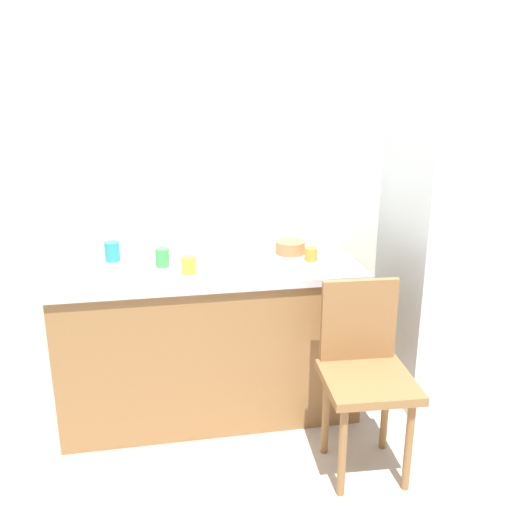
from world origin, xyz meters
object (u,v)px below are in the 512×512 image
object	(u,v)px
cup_yellow	(189,265)
cup_green	(162,257)
terracotta_bowl	(290,247)
cup_orange	(311,254)
dish_tray	(214,259)
refrigerator	(441,270)
chair	(365,369)
cup_teal	(112,251)

from	to	relation	value
cup_yellow	cup_green	world-z (taller)	cup_green
terracotta_bowl	cup_orange	world-z (taller)	cup_orange
dish_tray	cup_orange	size ratio (longest dim) A/B	3.97
refrigerator	dish_tray	xyz separation A→B (m)	(-1.28, 0.04, 0.13)
terracotta_bowl	dish_tray	bearing A→B (deg)	-167.29
chair	dish_tray	world-z (taller)	dish_tray
refrigerator	cup_teal	size ratio (longest dim) A/B	14.47
cup_green	cup_orange	size ratio (longest dim) A/B	1.34
cup_green	refrigerator	bearing A→B (deg)	-1.17
cup_teal	cup_yellow	size ratio (longest dim) A/B	1.20
terracotta_bowl	cup_green	size ratio (longest dim) A/B	1.73
cup_green	cup_orange	xyz separation A→B (m)	(0.78, -0.04, -0.01)
cup_green	cup_teal	bearing A→B (deg)	151.50
chair	terracotta_bowl	xyz separation A→B (m)	(-0.18, 0.72, 0.38)
chair	cup_green	xyz separation A→B (m)	(-0.88, 0.62, 0.39)
dish_tray	cup_yellow	world-z (taller)	cup_yellow
refrigerator	chair	world-z (taller)	refrigerator
terracotta_bowl	cup_yellow	size ratio (longest dim) A/B	1.91
cup_teal	dish_tray	bearing A→B (deg)	-14.57
cup_orange	cup_teal	bearing A→B (deg)	169.92
terracotta_bowl	cup_teal	distance (m)	0.96
dish_tray	cup_orange	distance (m)	0.52
chair	cup_orange	xyz separation A→B (m)	(-0.10, 0.58, 0.38)
chair	cup_yellow	distance (m)	0.98
refrigerator	cup_orange	distance (m)	0.78
refrigerator	dish_tray	world-z (taller)	refrigerator
chair	refrigerator	bearing A→B (deg)	44.61
refrigerator	cup_teal	bearing A→B (deg)	174.54
terracotta_bowl	cup_yellow	world-z (taller)	cup_yellow
cup_orange	cup_yellow	bearing A→B (deg)	-172.10
chair	terracotta_bowl	distance (m)	0.84
refrigerator	chair	size ratio (longest dim) A/B	1.67
cup_green	dish_tray	bearing A→B (deg)	0.91
dish_tray	cup_teal	xyz separation A→B (m)	(-0.53, 0.14, 0.03)
refrigerator	cup_orange	size ratio (longest dim) A/B	21.09
refrigerator	terracotta_bowl	distance (m)	0.87
cup_yellow	cup_green	size ratio (longest dim) A/B	0.91
dish_tray	terracotta_bowl	xyz separation A→B (m)	(0.44, 0.10, 0.01)
chair	cup_yellow	size ratio (longest dim) A/B	10.40
terracotta_bowl	cup_yellow	bearing A→B (deg)	-157.62
refrigerator	chair	distance (m)	0.92
refrigerator	dish_tray	bearing A→B (deg)	178.39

